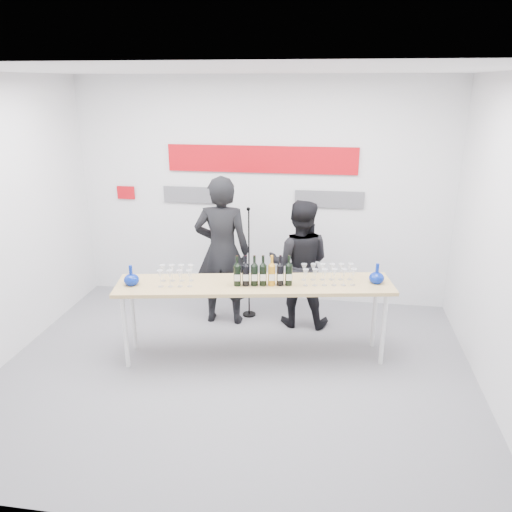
% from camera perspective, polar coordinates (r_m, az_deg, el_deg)
% --- Properties ---
extents(ground, '(5.00, 5.00, 0.00)m').
position_cam_1_polar(ground, '(5.43, -2.47, -13.02)').
color(ground, slate).
rests_on(ground, ground).
extents(back_wall, '(5.00, 0.04, 3.00)m').
position_cam_1_polar(back_wall, '(6.71, 0.64, 7.22)').
color(back_wall, silver).
rests_on(back_wall, ground).
extents(signage, '(3.38, 0.02, 0.79)m').
position_cam_1_polar(signage, '(6.64, 0.13, 9.77)').
color(signage, '#B30710').
rests_on(signage, back_wall).
extents(tasting_table, '(2.99, 1.08, 0.88)m').
position_cam_1_polar(tasting_table, '(5.34, -0.16, -3.77)').
color(tasting_table, tan).
rests_on(tasting_table, ground).
extents(wine_bottles, '(0.62, 0.18, 0.33)m').
position_cam_1_polar(wine_bottles, '(5.20, 0.81, -1.67)').
color(wine_bottles, black).
rests_on(wine_bottles, tasting_table).
extents(decanter_left, '(0.16, 0.16, 0.21)m').
position_cam_1_polar(decanter_left, '(5.39, -14.09, -2.13)').
color(decanter_left, navy).
rests_on(decanter_left, tasting_table).
extents(decanter_right, '(0.16, 0.16, 0.21)m').
position_cam_1_polar(decanter_right, '(5.44, 13.65, -1.92)').
color(decanter_right, navy).
rests_on(decanter_right, tasting_table).
extents(glasses_left, '(0.39, 0.27, 0.18)m').
position_cam_1_polar(glasses_left, '(5.33, -9.14, -2.23)').
color(glasses_left, silver).
rests_on(glasses_left, tasting_table).
extents(glasses_right, '(0.58, 0.31, 0.18)m').
position_cam_1_polar(glasses_right, '(5.35, 8.26, -2.10)').
color(glasses_right, silver).
rests_on(glasses_right, tasting_table).
extents(presenter_left, '(0.70, 0.47, 1.87)m').
position_cam_1_polar(presenter_left, '(6.13, -3.88, 0.53)').
color(presenter_left, black).
rests_on(presenter_left, ground).
extents(presenter_right, '(0.79, 0.62, 1.59)m').
position_cam_1_polar(presenter_right, '(6.13, 4.98, -0.90)').
color(presenter_right, black).
rests_on(presenter_right, ground).
extents(mic_stand, '(0.17, 0.17, 1.46)m').
position_cam_1_polar(mic_stand, '(6.43, -0.80, -3.18)').
color(mic_stand, black).
rests_on(mic_stand, ground).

